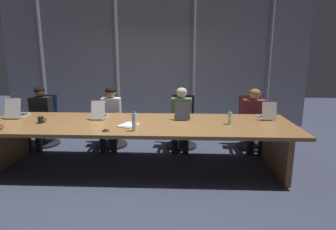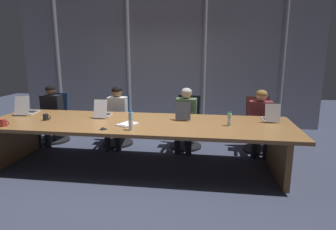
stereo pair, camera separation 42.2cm
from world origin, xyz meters
The scene contains 21 objects.
ground_plane centered at (0.00, 0.00, 0.00)m, with size 14.58×14.58×0.00m, color #383D51.
conference_table centered at (0.00, 0.00, 0.61)m, with size 4.74×1.39×0.74m.
curtain_backdrop centered at (0.00, 2.79, 1.53)m, with size 7.29×0.17×3.06m.
laptop_left_end centered at (-2.05, 0.31, 0.80)m, with size 0.29×0.47×0.33m.
laptop_left_mid centered at (-0.66, 0.29, 0.80)m, with size 0.25×0.43×0.30m.
laptop_center centered at (0.68, 0.34, 0.79)m, with size 0.25×0.44×0.29m.
laptop_right_mid centered at (2.05, 0.35, 0.79)m, with size 0.23×0.36×0.29m.
office_chair_left_end centered at (-2.03, 1.13, 0.36)m, with size 0.60×0.61×0.97m.
office_chair_left_mid centered at (-0.69, 1.12, 0.35)m, with size 0.60×0.61×0.94m.
office_chair_center centered at (0.68, 1.13, 0.36)m, with size 0.60×0.61×0.97m.
office_chair_right_mid centered at (2.03, 1.13, 0.36)m, with size 0.60×0.61×0.98m.
person_left_end centered at (-2.02, 0.97, 0.65)m, with size 0.40×0.56×1.15m.
person_left_mid centered at (-0.66, 0.96, 0.66)m, with size 0.37×0.55×1.15m.
person_center centered at (0.67, 0.97, 0.65)m, with size 0.41×0.56×1.15m.
person_right_mid centered at (2.01, 0.97, 0.65)m, with size 0.44×0.57×1.14m.
water_bottle_primary centered at (1.39, -0.04, 0.83)m, with size 0.06×0.06×0.21m.
water_bottle_secondary centered at (0.03, -0.47, 0.86)m, with size 0.07×0.07×0.27m.
coffee_mug_near centered at (-1.86, -0.53, 0.79)m, with size 0.13×0.09×0.10m.
coffee_mug_far centered at (-1.46, -0.09, 0.79)m, with size 0.13×0.08×0.10m.
conference_mic_left_side centered at (-0.36, -0.49, 0.75)m, with size 0.11×0.11×0.04m, color black.
spiral_notepad centered at (-0.11, -0.19, 0.75)m, with size 0.32×0.37×0.03m.
Camera 2 is at (1.08, -4.19, 1.80)m, focal length 30.67 mm.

